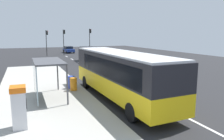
% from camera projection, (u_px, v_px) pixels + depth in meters
% --- Properties ---
extents(ground_plane, '(56.00, 92.00, 0.04)m').
position_uv_depth(ground_plane, '(86.00, 68.00, 28.41)').
color(ground_plane, '#262628').
extents(sidewalk_platform, '(6.20, 30.00, 0.18)m').
position_uv_depth(sidewalk_platform, '(44.00, 96.00, 15.05)').
color(sidewalk_platform, '#ADAAA3').
rests_on(sidewalk_platform, ground).
extents(lane_stripe_seg_0, '(0.16, 2.20, 0.01)m').
position_uv_depth(lane_stripe_seg_0, '(205.00, 127.00, 10.28)').
color(lane_stripe_seg_0, silver).
rests_on(lane_stripe_seg_0, ground).
extents(lane_stripe_seg_1, '(0.16, 2.20, 0.01)m').
position_uv_depth(lane_stripe_seg_1, '(149.00, 98.00, 14.83)').
color(lane_stripe_seg_1, silver).
rests_on(lane_stripe_seg_1, ground).
extents(lane_stripe_seg_2, '(0.16, 2.20, 0.01)m').
position_uv_depth(lane_stripe_seg_2, '(119.00, 83.00, 19.39)').
color(lane_stripe_seg_2, silver).
rests_on(lane_stripe_seg_2, ground).
extents(lane_stripe_seg_3, '(0.16, 2.20, 0.01)m').
position_uv_depth(lane_stripe_seg_3, '(100.00, 74.00, 23.95)').
color(lane_stripe_seg_3, silver).
rests_on(lane_stripe_seg_3, ground).
extents(lane_stripe_seg_4, '(0.16, 2.20, 0.01)m').
position_uv_depth(lane_stripe_seg_4, '(88.00, 67.00, 28.50)').
color(lane_stripe_seg_4, silver).
rests_on(lane_stripe_seg_4, ground).
extents(lane_stripe_seg_5, '(0.16, 2.20, 0.01)m').
position_uv_depth(lane_stripe_seg_5, '(79.00, 63.00, 33.06)').
color(lane_stripe_seg_5, silver).
rests_on(lane_stripe_seg_5, ground).
extents(lane_stripe_seg_6, '(0.16, 2.20, 0.01)m').
position_uv_depth(lane_stripe_seg_6, '(72.00, 59.00, 37.62)').
color(lane_stripe_seg_6, silver).
rests_on(lane_stripe_seg_6, ground).
extents(lane_stripe_seg_7, '(0.16, 2.20, 0.01)m').
position_uv_depth(lane_stripe_seg_7, '(66.00, 56.00, 42.18)').
color(lane_stripe_seg_7, silver).
rests_on(lane_stripe_seg_7, ground).
extents(bus, '(2.86, 11.08, 3.21)m').
position_uv_depth(bus, '(119.00, 72.00, 14.37)').
color(bus, yellow).
rests_on(bus, ground).
extents(white_van, '(2.17, 5.26, 2.30)m').
position_uv_depth(white_van, '(90.00, 53.00, 34.23)').
color(white_van, black).
rests_on(white_van, ground).
extents(sedan_near, '(2.05, 4.50, 1.52)m').
position_uv_depth(sedan_near, '(69.00, 49.00, 50.28)').
color(sedan_near, navy).
rests_on(sedan_near, ground).
extents(ticket_machine, '(0.66, 0.76, 1.94)m').
position_uv_depth(ticket_machine, '(19.00, 107.00, 9.59)').
color(ticket_machine, silver).
rests_on(ticket_machine, sidewalk_platform).
extents(recycling_bin_orange, '(0.52, 0.52, 0.95)m').
position_uv_depth(recycling_bin_orange, '(73.00, 84.00, 16.22)').
color(recycling_bin_orange, orange).
rests_on(recycling_bin_orange, sidewalk_platform).
extents(recycling_bin_blue, '(0.52, 0.52, 0.95)m').
position_uv_depth(recycling_bin_blue, '(71.00, 82.00, 16.86)').
color(recycling_bin_blue, blue).
rests_on(recycling_bin_blue, sidewalk_platform).
extents(traffic_light_near_side, '(0.49, 0.28, 5.44)m').
position_uv_depth(traffic_light_near_side, '(90.00, 38.00, 44.75)').
color(traffic_light_near_side, '#2D2D2D').
rests_on(traffic_light_near_side, ground).
extents(traffic_light_far_side, '(0.49, 0.28, 5.08)m').
position_uv_depth(traffic_light_far_side, '(47.00, 39.00, 42.28)').
color(traffic_light_far_side, '#2D2D2D').
rests_on(traffic_light_far_side, ground).
extents(traffic_light_median, '(0.49, 0.28, 5.26)m').
position_uv_depth(traffic_light_median, '(64.00, 38.00, 44.31)').
color(traffic_light_median, '#2D2D2D').
rests_on(traffic_light_median, ground).
extents(bus_shelter, '(1.80, 4.00, 2.50)m').
position_uv_depth(bus_shelter, '(43.00, 70.00, 13.97)').
color(bus_shelter, '#4C4C51').
rests_on(bus_shelter, sidewalk_platform).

